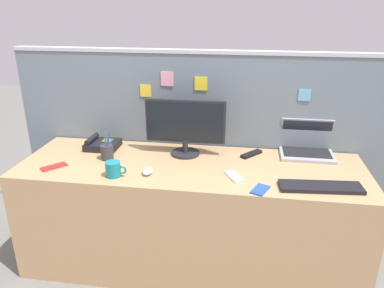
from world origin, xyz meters
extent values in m
plane|color=slate|center=(0.00, 0.00, 0.00)|extent=(10.00, 10.00, 0.00)
cube|color=tan|center=(0.00, 0.00, 0.36)|extent=(2.15, 0.69, 0.73)
cube|color=slate|center=(0.00, 0.38, 0.68)|extent=(2.61, 0.06, 1.36)
cube|color=#B7BAC1|center=(0.00, 0.38, 1.37)|extent=(2.61, 0.07, 0.02)
cube|color=pink|center=(-0.22, 0.35, 1.19)|extent=(0.09, 0.01, 0.10)
cube|color=yellow|center=(0.01, 0.35, 1.16)|extent=(0.09, 0.01, 0.09)
cube|color=yellow|center=(-0.37, 0.35, 1.10)|extent=(0.08, 0.01, 0.08)
cube|color=#66ADD1|center=(0.69, 0.35, 1.11)|extent=(0.08, 0.01, 0.08)
cylinder|color=#232328|center=(-0.06, 0.16, 0.73)|extent=(0.19, 0.19, 0.02)
cylinder|color=#232328|center=(-0.06, 0.16, 0.78)|extent=(0.04, 0.04, 0.09)
cube|color=#232328|center=(-0.06, 0.17, 0.95)|extent=(0.52, 0.03, 0.28)
cube|color=black|center=(-0.06, 0.16, 0.95)|extent=(0.49, 0.01, 0.25)
cube|color=#9EA0A8|center=(0.73, 0.26, 0.74)|extent=(0.34, 0.26, 0.02)
cube|color=black|center=(0.73, 0.27, 0.75)|extent=(0.30, 0.19, 0.00)
cube|color=#9EA0A8|center=(0.73, 0.37, 0.85)|extent=(0.34, 0.06, 0.21)
cube|color=black|center=(0.73, 0.36, 0.85)|extent=(0.32, 0.05, 0.19)
cube|color=black|center=(-0.65, 0.19, 0.75)|extent=(0.22, 0.19, 0.05)
cube|color=#4C6B5B|center=(-0.62, 0.21, 0.77)|extent=(0.07, 0.07, 0.01)
cylinder|color=black|center=(-0.72, 0.19, 0.79)|extent=(0.04, 0.17, 0.04)
cube|color=black|center=(0.75, -0.20, 0.74)|extent=(0.45, 0.16, 0.02)
ellipsoid|color=#B2B5BC|center=(-0.23, -0.16, 0.74)|extent=(0.06, 0.10, 0.03)
cylinder|color=#333338|center=(-0.54, 0.01, 0.77)|extent=(0.08, 0.08, 0.10)
cylinder|color=#238438|center=(-0.54, -0.01, 0.84)|extent=(0.02, 0.01, 0.15)
cylinder|color=red|center=(-0.53, -0.01, 0.82)|extent=(0.01, 0.01, 0.12)
cylinder|color=black|center=(-0.53, 0.01, 0.83)|extent=(0.02, 0.01, 0.13)
cylinder|color=blue|center=(-0.53, -0.01, 0.84)|extent=(0.02, 0.02, 0.15)
cube|color=#B7BAC1|center=(0.28, -0.13, 0.73)|extent=(0.13, 0.17, 0.01)
cube|color=#B22323|center=(-0.82, -0.17, 0.73)|extent=(0.15, 0.16, 0.01)
cube|color=blue|center=(0.42, -0.27, 0.73)|extent=(0.11, 0.14, 0.01)
cube|color=black|center=(0.37, 0.21, 0.74)|extent=(0.14, 0.16, 0.02)
cylinder|color=#197A84|center=(-0.42, -0.23, 0.77)|extent=(0.09, 0.09, 0.09)
torus|color=#197A84|center=(-0.36, -0.23, 0.77)|extent=(0.05, 0.01, 0.05)
camera|label=1|loc=(0.33, -2.08, 1.68)|focal=34.73mm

